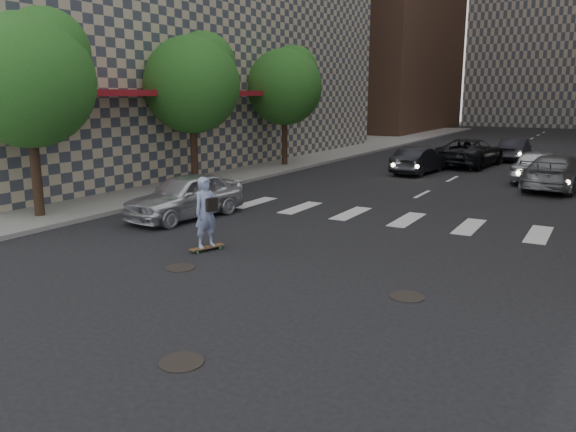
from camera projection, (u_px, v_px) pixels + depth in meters
name	position (u px, v px, depth m)	size (l,w,h in m)	color
ground	(217.00, 299.00, 11.32)	(160.00, 160.00, 0.00)	black
sidewalk_left	(224.00, 159.00, 35.32)	(13.00, 80.00, 0.15)	gray
tree_a	(32.00, 75.00, 17.60)	(4.20, 4.20, 6.60)	#382619
tree_b	(194.00, 80.00, 24.38)	(4.20, 4.20, 6.60)	#382619
tree_c	(287.00, 83.00, 31.16)	(4.20, 4.20, 6.60)	#382619
manhole_a	(182.00, 362.00, 8.62)	(0.70, 0.70, 0.02)	black
manhole_b	(180.00, 268.00, 13.31)	(0.70, 0.70, 0.02)	black
manhole_c	(407.00, 297.00, 11.40)	(0.70, 0.70, 0.02)	black
skateboarder	(206.00, 213.00, 14.60)	(0.64, 1.01, 1.96)	brown
silver_sedan	(186.00, 196.00, 18.62)	(1.76, 4.37, 1.49)	silver
traffic_car_a	(419.00, 161.00, 29.10)	(1.45, 4.15, 1.37)	black
traffic_car_b	(556.00, 172.00, 24.22)	(2.10, 5.16, 1.50)	slate
traffic_car_c	(470.00, 153.00, 32.14)	(2.61, 5.66, 1.57)	black
traffic_car_d	(539.00, 165.00, 26.27)	(1.85, 4.61, 1.57)	#BABDC2
traffic_car_e	(515.00, 150.00, 34.82)	(1.47, 4.21, 1.39)	black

